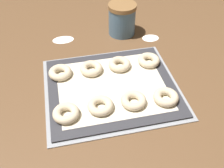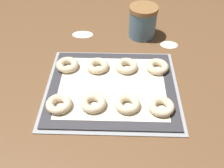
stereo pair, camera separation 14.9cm
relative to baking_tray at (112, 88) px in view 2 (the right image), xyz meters
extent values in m
plane|color=brown|center=(-0.01, 0.00, 0.00)|extent=(2.80, 2.80, 0.00)
cube|color=#93969B|center=(0.00, 0.00, 0.00)|extent=(0.43, 0.37, 0.01)
cube|color=#333338|center=(0.00, 0.00, 0.01)|extent=(0.40, 0.35, 0.00)
cube|color=beige|center=(0.00, 0.00, 0.01)|extent=(0.34, 0.29, 0.00)
torus|color=beige|center=(-0.15, -0.09, 0.02)|extent=(0.08, 0.08, 0.02)
torus|color=beige|center=(-0.05, -0.08, 0.02)|extent=(0.08, 0.08, 0.02)
torus|color=beige|center=(0.05, -0.08, 0.02)|extent=(0.08, 0.08, 0.02)
torus|color=beige|center=(0.15, -0.09, 0.02)|extent=(0.08, 0.08, 0.02)
torus|color=beige|center=(-0.16, 0.09, 0.02)|extent=(0.08, 0.08, 0.02)
torus|color=beige|center=(-0.05, 0.09, 0.02)|extent=(0.08, 0.08, 0.02)
torus|color=beige|center=(0.05, 0.09, 0.02)|extent=(0.08, 0.08, 0.02)
torus|color=beige|center=(0.15, 0.09, 0.02)|extent=(0.08, 0.08, 0.02)
cylinder|color=slate|center=(0.11, 0.32, 0.05)|extent=(0.11, 0.11, 0.11)
cylinder|color=olive|center=(0.11, 0.32, 0.12)|extent=(0.11, 0.11, 0.02)
ellipsoid|color=white|center=(0.22, 0.26, 0.00)|extent=(0.07, 0.05, 0.00)
ellipsoid|color=white|center=(-0.13, 0.32, 0.00)|extent=(0.09, 0.05, 0.00)
camera|label=1|loc=(-0.13, -0.59, 0.59)|focal=42.00mm
camera|label=2|loc=(0.02, -0.61, 0.59)|focal=42.00mm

